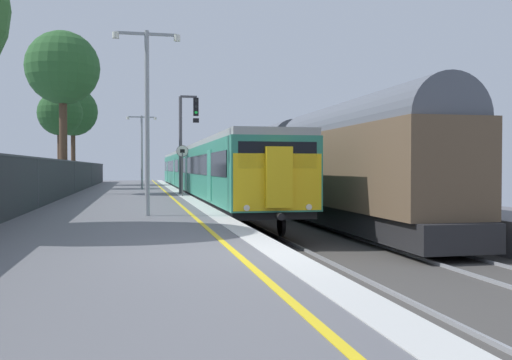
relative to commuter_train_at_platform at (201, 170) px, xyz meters
name	(u,v)px	position (x,y,z in m)	size (l,w,h in m)	color
ground	(399,282)	(0.54, -27.01, -1.88)	(17.40, 110.00, 1.21)	slate
commuter_train_at_platform	(201,170)	(0.00, 0.00, 0.00)	(2.83, 41.10, 3.81)	#2D846B
freight_train_adjacent_track	(300,163)	(4.00, -9.06, 0.44)	(2.60, 29.30, 4.93)	#232326
signal_gantry	(185,133)	(-1.49, -5.42, 2.10)	(1.10, 0.24, 5.41)	#47474C
speed_limit_sign	(182,164)	(-1.85, -7.96, 0.38)	(0.59, 0.08, 2.58)	#59595B
platform_lamp_mid	(147,107)	(-3.78, -19.21, 2.01)	(2.00, 0.20, 5.55)	#93999E
platform_lamp_far	(142,145)	(-3.78, 2.08, 1.70)	(2.00, 0.20, 4.95)	#93999E
background_tree_left	(74,113)	(-9.15, 11.52, 4.63)	(3.97, 3.97, 8.02)	#473323
background_tree_centre	(60,115)	(-9.17, 3.37, 3.74)	(3.00, 3.00, 6.63)	#473323
background_tree_right	(62,70)	(-8.09, -4.20, 5.49)	(3.97, 3.97, 8.88)	#473323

